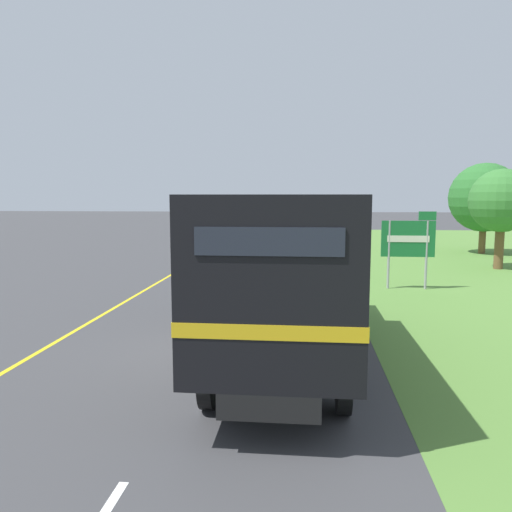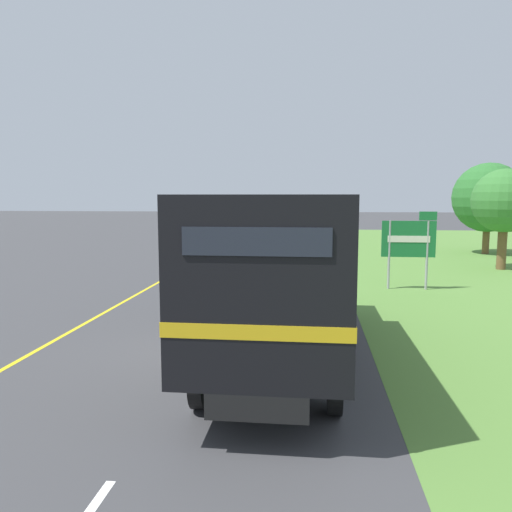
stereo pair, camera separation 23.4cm
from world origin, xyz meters
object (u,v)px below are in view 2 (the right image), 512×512
at_px(lead_car_blue_ahead, 303,225).
at_px(highway_sign, 410,241).
at_px(roadside_tree_mid, 488,198).
at_px(horse_trailer_truck, 278,267).
at_px(lead_car_white, 235,242).
at_px(roadside_tree_near, 505,201).

distance_m(lead_car_blue_ahead, highway_sign, 23.77).
bearing_deg(roadside_tree_mid, horse_trailer_truck, -118.02).
bearing_deg(lead_car_blue_ahead, highway_sign, -79.53).
relative_size(highway_sign, roadside_tree_mid, 0.53).
xyz_separation_m(lead_car_white, roadside_tree_mid, (14.39, 4.82, 2.33)).
bearing_deg(lead_car_white, horse_trailer_truck, -77.93).
relative_size(lead_car_white, highway_sign, 1.59).
bearing_deg(roadside_tree_near, highway_sign, -133.07).
distance_m(lead_car_white, lead_car_blue_ahead, 16.26).
bearing_deg(highway_sign, lead_car_white, 135.71).
xyz_separation_m(lead_car_blue_ahead, highway_sign, (4.32, -23.36, 0.76)).
height_order(horse_trailer_truck, roadside_tree_mid, roadside_tree_mid).
distance_m(lead_car_white, roadside_tree_near, 13.23).
distance_m(horse_trailer_truck, roadside_tree_near, 17.04).
distance_m(horse_trailer_truck, highway_sign, 9.42).
distance_m(horse_trailer_truck, roadside_tree_mid, 23.45).
bearing_deg(roadside_tree_near, horse_trailer_truck, -124.12).
relative_size(horse_trailer_truck, roadside_tree_near, 1.90).
height_order(horse_trailer_truck, lead_car_white, horse_trailer_truck).
bearing_deg(highway_sign, lead_car_blue_ahead, 100.47).
bearing_deg(lead_car_blue_ahead, horse_trailer_truck, -89.86).
distance_m(lead_car_white, roadside_tree_mid, 15.35).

